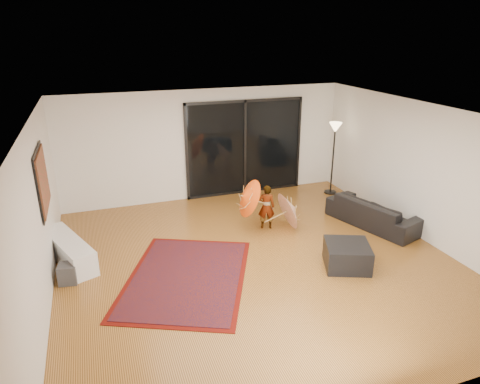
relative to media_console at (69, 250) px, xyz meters
name	(u,v)px	position (x,y,z in m)	size (l,w,h in m)	color
floor	(257,261)	(3.25, -1.14, -0.23)	(7.00, 7.00, 0.00)	#AE702F
ceiling	(260,115)	(3.25, -1.14, 2.47)	(7.00, 7.00, 0.00)	white
wall_back	(206,145)	(3.25, 2.36, 1.12)	(7.00, 7.00, 0.00)	silver
wall_front	(387,311)	(3.25, -4.64, 1.12)	(7.00, 7.00, 0.00)	silver
wall_left	(38,221)	(-0.25, -1.14, 1.12)	(7.00, 7.00, 0.00)	silver
wall_right	(423,172)	(6.75, -1.14, 1.12)	(7.00, 7.00, 0.00)	silver
sliding_door	(245,148)	(4.25, 2.33, 0.97)	(3.06, 0.07, 2.40)	black
painting	(43,181)	(-0.21, -0.14, 1.42)	(0.04, 1.28, 1.08)	black
media_console	(69,250)	(0.00, 0.00, 0.00)	(0.41, 1.65, 0.46)	white
speaker	(68,273)	(0.00, -0.73, -0.06)	(0.30, 0.30, 0.34)	#424244
persian_rug	(187,277)	(1.90, -1.25, -0.22)	(2.94, 3.32, 0.02)	#510B06
sofa	(374,212)	(6.20, -0.49, 0.07)	(2.04, 0.80, 0.60)	black
ottoman	(347,255)	(4.70, -1.82, -0.01)	(0.76, 0.76, 0.44)	black
floor_lamp	(335,138)	(6.35, 1.53, 1.23)	(0.32, 0.32, 1.85)	black
child	(266,207)	(3.95, 0.14, 0.26)	(0.35, 0.23, 0.97)	#999999
parasol_orange	(243,200)	(3.40, 0.09, 0.50)	(0.49, 0.81, 0.85)	#DF470B
parasol_white	(295,205)	(4.55, -0.01, 0.27)	(0.53, 0.82, 0.89)	white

